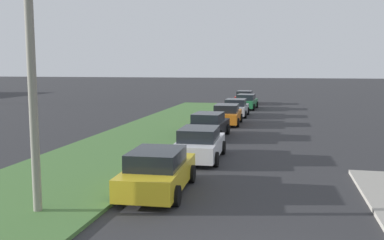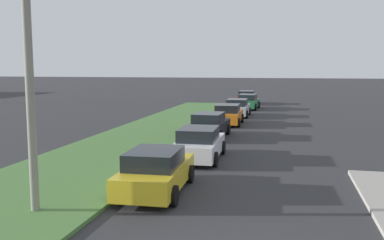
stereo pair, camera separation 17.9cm
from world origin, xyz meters
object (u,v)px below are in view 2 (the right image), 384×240
at_px(parked_car_silver, 237,108).
at_px(parked_car_green, 248,102).
at_px(parked_car_black, 209,125).
at_px(streetlight, 41,59).
at_px(parked_car_yellow, 156,171).
at_px(parked_car_orange, 228,115).
at_px(parked_car_red, 247,97).
at_px(parked_car_white, 199,144).

relative_size(parked_car_silver, parked_car_green, 0.98).
height_order(parked_car_black, parked_car_green, same).
bearing_deg(parked_car_green, parked_car_silver, -179.71).
bearing_deg(parked_car_green, parked_car_black, -179.18).
distance_m(parked_car_black, streetlight, 14.80).
bearing_deg(parked_car_yellow, parked_car_green, -2.99).
xyz_separation_m(parked_car_yellow, parked_car_orange, (17.36, -0.04, 0.00)).
bearing_deg(parked_car_red, parked_car_yellow, -178.99).
relative_size(parked_car_orange, parked_car_green, 0.99).
distance_m(parked_car_silver, parked_car_red, 12.34).
distance_m(parked_car_yellow, parked_car_silver, 22.64).
distance_m(parked_car_black, parked_car_red, 23.55).
relative_size(parked_car_red, streetlight, 0.58).
xyz_separation_m(parked_car_white, parked_car_orange, (12.04, 0.34, 0.00)).
relative_size(parked_car_yellow, parked_car_black, 1.00).
bearing_deg(parked_car_red, parked_car_white, -178.17).
xyz_separation_m(parked_car_orange, parked_car_green, (11.66, -0.38, 0.00)).
xyz_separation_m(parked_car_green, parked_car_red, (5.96, 0.68, 0.00)).
bearing_deg(parked_car_red, parked_car_green, -172.90).
distance_m(parked_car_red, streetlight, 37.96).
xyz_separation_m(parked_car_yellow, streetlight, (-2.75, 2.37, 3.67)).
distance_m(parked_car_silver, parked_car_green, 6.39).
height_order(parked_car_white, parked_car_silver, same).
relative_size(parked_car_green, parked_car_red, 1.02).
xyz_separation_m(parked_car_yellow, parked_car_silver, (22.64, -0.11, 0.00)).
height_order(parked_car_orange, parked_car_green, same).
distance_m(parked_car_white, parked_car_orange, 12.04).
distance_m(parked_car_white, streetlight, 9.28).
xyz_separation_m(parked_car_silver, parked_car_red, (12.34, 0.37, 0.00)).
bearing_deg(parked_car_orange, parked_car_silver, -1.81).
xyz_separation_m(parked_car_orange, parked_car_red, (17.62, 0.30, 0.00)).
height_order(parked_car_white, parked_car_green, same).
xyz_separation_m(parked_car_white, parked_car_green, (23.70, -0.04, 0.00)).
relative_size(parked_car_black, parked_car_green, 0.99).
height_order(parked_car_yellow, streetlight, streetlight).
relative_size(parked_car_yellow, streetlight, 0.58).
xyz_separation_m(parked_car_black, parked_car_red, (23.55, -0.00, 0.00)).
bearing_deg(parked_car_white, parked_car_black, 4.61).
bearing_deg(parked_car_green, parked_car_yellow, -177.78).
height_order(parked_car_orange, parked_car_silver, same).
bearing_deg(parked_car_yellow, parked_car_red, -1.73).
bearing_deg(parked_car_silver, parked_car_yellow, 179.51).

